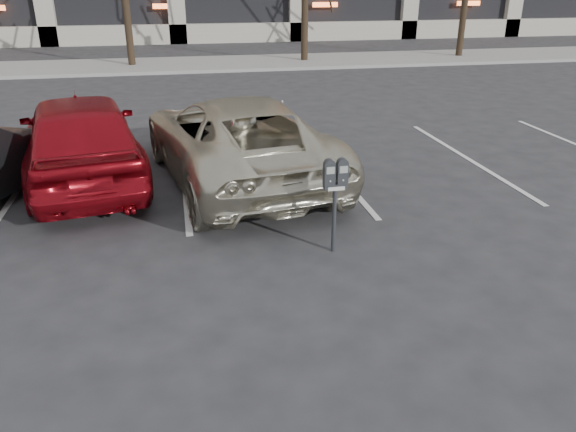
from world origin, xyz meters
name	(u,v)px	position (x,y,z in m)	size (l,w,h in m)	color
ground	(283,220)	(0.00, 0.00, 0.00)	(140.00, 140.00, 0.00)	#28282B
sidewalk	(208,64)	(0.00, 16.00, 0.06)	(80.00, 4.00, 0.12)	gray
stall_lines	(184,176)	(-1.40, 2.30, 0.01)	(16.90, 5.20, 0.00)	silver
parking_meter	(335,183)	(0.45, -1.13, 0.96)	(0.32, 0.13, 1.25)	black
suv_silver	(237,139)	(-0.45, 1.95, 0.75)	(3.35, 5.72, 1.50)	beige
car_red	(81,138)	(-3.08, 2.36, 0.81)	(1.90, 4.73, 1.61)	maroon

